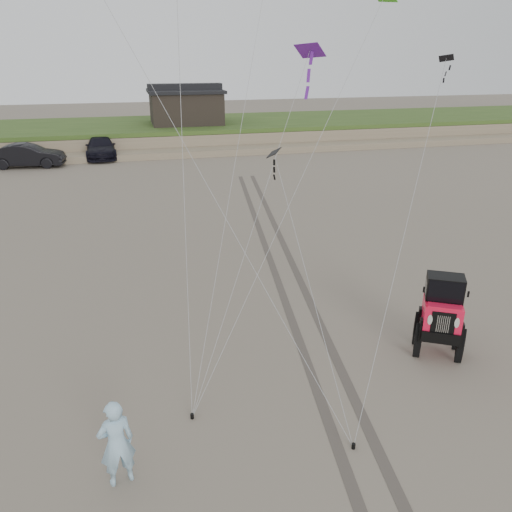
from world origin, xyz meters
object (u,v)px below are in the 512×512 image
(truck_b, at_px, (28,156))
(truck_c, at_px, (101,147))
(man, at_px, (116,443))
(jeep, at_px, (440,325))
(cabin, at_px, (186,106))

(truck_b, xyz_separation_m, truck_c, (4.89, 2.39, -0.03))
(truck_b, bearing_deg, man, -162.38)
(truck_c, relative_size, jeep, 1.15)
(truck_b, distance_m, man, 31.16)
(cabin, distance_m, truck_b, 14.52)
(cabin, distance_m, man, 38.62)
(truck_b, bearing_deg, jeep, -146.82)
(truck_c, bearing_deg, cabin, 33.14)
(cabin, height_order, jeep, cabin)
(cabin, relative_size, truck_c, 1.18)
(cabin, height_order, man, cabin)
(cabin, xyz_separation_m, man, (-5.99, -38.08, -2.33))
(truck_b, relative_size, jeep, 1.04)
(cabin, distance_m, truck_c, 9.25)
(truck_b, height_order, jeep, jeep)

